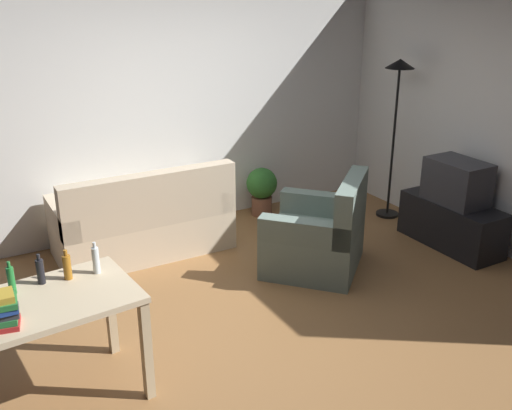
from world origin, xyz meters
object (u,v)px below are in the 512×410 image
(torchiere_lamp, at_px, (397,96))
(desk, at_px, (39,317))
(tv_stand, at_px, (451,224))
(tv, at_px, (457,182))
(couch, at_px, (144,224))
(bottle_clear, at_px, (96,260))
(armchair, at_px, (320,237))
(bottle_amber, at_px, (67,267))
(potted_plant, at_px, (262,188))
(bottle_green, at_px, (11,280))
(bottle_dark, at_px, (40,271))

(torchiere_lamp, relative_size, desk, 1.44)
(tv_stand, distance_m, tv, 0.46)
(couch, relative_size, torchiere_lamp, 0.94)
(torchiere_lamp, relative_size, bottle_clear, 8.10)
(desk, bearing_deg, armchair, 10.24)
(torchiere_lamp, height_order, bottle_amber, torchiere_lamp)
(potted_plant, bearing_deg, couch, -168.57)
(tv_stand, relative_size, tv, 1.83)
(armchair, bearing_deg, bottle_green, -30.81)
(tv_stand, bearing_deg, torchiere_lamp, 0.00)
(bottle_green, bearing_deg, desk, -58.47)
(potted_plant, relative_size, bottle_green, 2.57)
(tv_stand, distance_m, desk, 4.19)
(desk, relative_size, bottle_green, 5.67)
(tv, relative_size, desk, 0.48)
(potted_plant, xyz_separation_m, armchair, (-0.20, -1.45, -0.01))
(tv, distance_m, bottle_amber, 3.92)
(bottle_green, relative_size, bottle_clear, 0.99)
(desk, height_order, armchair, armchair)
(tv_stand, xyz_separation_m, armchair, (-1.49, 0.26, 0.08))
(bottle_green, distance_m, bottle_dark, 0.19)
(armchair, bearing_deg, desk, -26.85)
(bottle_dark, height_order, bottle_amber, same)
(couch, bearing_deg, tv, 153.64)
(tv, xyz_separation_m, torchiere_lamp, (-0.00, 0.96, 0.71))
(armchair, bearing_deg, tv_stand, 127.64)
(armchair, height_order, bottle_green, bottle_green)
(potted_plant, height_order, armchair, armchair)
(tv, xyz_separation_m, desk, (-4.15, -0.48, -0.05))
(couch, xyz_separation_m, armchair, (1.34, -1.14, 0.01))
(torchiere_lamp, relative_size, bottle_green, 8.15)
(tv, distance_m, bottle_green, 4.26)
(potted_plant, distance_m, bottle_clear, 3.19)
(torchiere_lamp, xyz_separation_m, bottle_green, (-4.25, -1.27, -0.56))
(tv_stand, bearing_deg, desk, 96.59)
(potted_plant, bearing_deg, bottle_dark, -144.71)
(tv_stand, distance_m, potted_plant, 2.14)
(armchair, relative_size, bottle_clear, 5.51)
(bottle_dark, distance_m, bottle_clear, 0.35)
(armchair, height_order, bottle_dark, bottle_dark)
(torchiere_lamp, relative_size, potted_plant, 3.18)
(tv_stand, height_order, bottle_dark, bottle_dark)
(tv_stand, xyz_separation_m, tv, (0.00, 0.00, 0.46))
(tv, height_order, desk, tv)
(couch, bearing_deg, bottle_green, 50.24)
(bottle_amber, bearing_deg, couch, 57.40)
(desk, bearing_deg, tv_stand, 1.28)
(desk, distance_m, bottle_green, 0.29)
(tv, bearing_deg, couch, 63.64)
(potted_plant, bearing_deg, bottle_green, -145.73)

